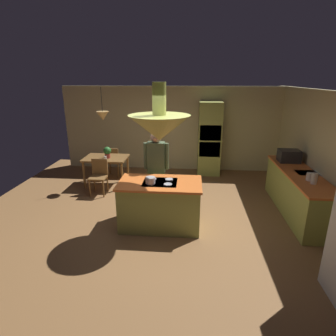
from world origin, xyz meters
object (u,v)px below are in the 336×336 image
Objects in this scene: person_at_island at (156,166)px; chair_by_back_wall at (113,160)px; canister_flour at (314,179)px; microwave_on_counter at (289,156)px; canister_sugar at (310,177)px; chair_facing_island at (99,174)px; dining_table at (106,161)px; oven_tower at (210,139)px; cooking_pot_on_cooktop at (150,180)px; potted_plant_on_table at (107,152)px; cup_on_table at (105,158)px; kitchen_island at (160,204)px.

person_at_island is 1.99× the size of chair_by_back_wall.
canister_flour is 1.42m from microwave_on_counter.
person_at_island reaches higher than canister_sugar.
microwave_on_counter is (0.00, 1.24, 0.07)m from canister_sugar.
dining_table is at bearing 90.00° from chair_facing_island.
oven_tower reaches higher than cooking_pot_on_cooktop.
cup_on_table is (-0.03, -0.14, -0.12)m from potted_plant_on_table.
potted_plant_on_table is at bearing -37.96° from dining_table.
cooking_pot_on_cooktop is (-3.00, -0.46, 0.01)m from canister_sugar.
cooking_pot_on_cooktop is at bearing -150.38° from microwave_on_counter.
microwave_on_counter is (2.84, 1.58, 0.59)m from kitchen_island.
oven_tower reaches higher than cup_on_table.
cooking_pot_on_cooktop is (1.47, -2.17, 0.07)m from potted_plant_on_table.
chair_facing_island is at bearing -147.78° from oven_tower.
microwave_on_counter reaches higher than canister_sugar.
oven_tower is 3.39m from canister_sugar.
potted_plant_on_table is at bearing 128.54° from kitchen_island.
kitchen_island is at bearing -48.98° from cup_on_table.
chair_facing_island is 4.57m from microwave_on_counter.
cup_on_table is at bearing -76.70° from dining_table.
kitchen_island is 3.41× the size of microwave_on_counter.
cooking_pot_on_cooktop is at bearing -90.02° from person_at_island.
person_at_island is at bearing -26.21° from chair_facing_island.
chair_by_back_wall is at bearing 165.84° from microwave_on_counter.
cooking_pot_on_cooktop is at bearing -174.60° from canister_flour.
canister_sugar is (4.47, -1.71, 0.06)m from potted_plant_on_table.
microwave_on_counter is at bearing 90.00° from canister_flour.
canister_sugar is 0.83× the size of cooking_pot_on_cooktop.
chair_facing_island is (-1.54, 0.76, -0.50)m from person_at_island.
canister_sugar reaches higher than dining_table.
dining_table is 4.88m from canister_sugar.
person_at_island is 5.78× the size of potted_plant_on_table.
kitchen_island is at bearing -51.01° from dining_table.
cooking_pot_on_cooktop is at bearing -46.25° from chair_facing_island.
chair_by_back_wall is at bearing 127.59° from person_at_island.
chair_facing_island is 9.67× the size of cup_on_table.
microwave_on_counter reaches higher than chair_by_back_wall.
potted_plant_on_table is 0.19m from cup_on_table.
dining_table is 0.29m from potted_plant_on_table.
canister_flour reaches higher than chair_by_back_wall.
oven_tower is 2.46× the size of chair_facing_island.
dining_table is at bearing 124.63° from cooking_pot_on_cooktop.
oven_tower is at bearing 69.52° from cooking_pot_on_cooktop.
canister_flour is 1.14× the size of cooking_pot_on_cooktop.
potted_plant_on_table is 1.67× the size of cooking_pot_on_cooktop.
chair_facing_island is at bearing 163.73° from canister_flour.
kitchen_island is 3.30m from microwave_on_counter.
oven_tower is at bearing 120.88° from canister_sugar.
kitchen_island reaches higher than chair_facing_island.
potted_plant_on_table reaches higher than cooking_pot_on_cooktop.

